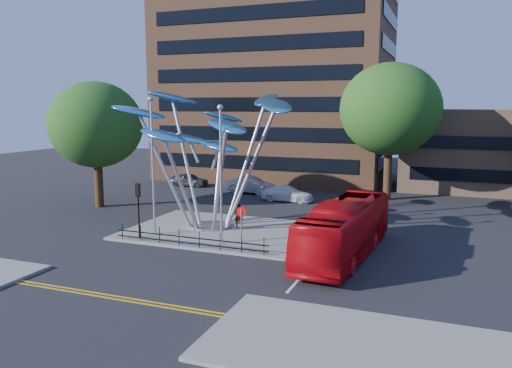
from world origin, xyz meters
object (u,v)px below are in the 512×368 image
at_px(red_bus, 345,229).
at_px(pedestrian, 239,216).
at_px(traffic_light_island, 138,199).
at_px(leaf_sculpture, 209,128).
at_px(no_entry_sign_island, 241,220).
at_px(tree_right, 390,109).
at_px(street_lamp_left, 152,154).
at_px(tree_left, 96,125).
at_px(parked_car_mid, 250,185).
at_px(street_lamp_right, 221,162).
at_px(parked_car_right, 287,194).
at_px(parked_car_left, 189,180).

height_order(red_bus, pedestrian, red_bus).
bearing_deg(traffic_light_island, leaf_sculpture, 54.96).
distance_m(traffic_light_island, no_entry_sign_island, 7.05).
distance_m(tree_right, street_lamp_left, 22.49).
xyz_separation_m(street_lamp_left, traffic_light_island, (-0.50, -1.00, -2.74)).
height_order(tree_left, red_bus, tree_left).
bearing_deg(no_entry_sign_island, red_bus, 10.70).
distance_m(no_entry_sign_island, red_bus, 5.93).
bearing_deg(parked_car_mid, tree_left, 147.15).
relative_size(street_lamp_right, parked_car_right, 1.79).
distance_m(leaf_sculpture, parked_car_right, 13.05).
bearing_deg(street_lamp_right, parked_car_right, 92.35).
bearing_deg(tree_left, parked_car_right, 29.95).
height_order(traffic_light_island, no_entry_sign_island, traffic_light_island).
distance_m(tree_left, red_bus, 23.33).
xyz_separation_m(tree_right, red_bus, (-0.18, -18.38, -6.47)).
relative_size(leaf_sculpture, traffic_light_island, 3.71).
bearing_deg(tree_right, parked_car_left, 179.47).
distance_m(parked_car_left, parked_car_mid, 7.77).
height_order(street_lamp_right, no_entry_sign_island, street_lamp_right).
xyz_separation_m(leaf_sculpture, parked_car_mid, (-2.55, 13.78, -6.07)).
distance_m(tree_left, parked_car_right, 17.15).
distance_m(tree_right, tree_left, 25.09).
xyz_separation_m(leaf_sculpture, parked_car_left, (-10.12, 15.51, -6.19)).
bearing_deg(parked_car_left, street_lamp_right, -150.22).
height_order(parked_car_mid, parked_car_right, parked_car_mid).
xyz_separation_m(tree_left, street_lamp_left, (9.50, -6.50, -1.44)).
relative_size(tree_right, leaf_sculpture, 0.95).
xyz_separation_m(leaf_sculpture, traffic_light_island, (-2.93, -4.18, -4.26)).
xyz_separation_m(leaf_sculpture, red_bus, (9.89, -3.06, -5.30)).
bearing_deg(red_bus, leaf_sculpture, 167.04).
distance_m(tree_left, traffic_light_island, 12.44).
distance_m(no_entry_sign_island, parked_car_right, 15.67).
height_order(traffic_light_island, red_bus, traffic_light_island).
height_order(tree_right, parked_car_right, tree_right).
height_order(leaf_sculpture, street_lamp_left, leaf_sculpture).
relative_size(tree_right, red_bus, 1.08).
xyz_separation_m(leaf_sculpture, pedestrian, (1.99, 0.31, -5.89)).
height_order(street_lamp_left, street_lamp_right, street_lamp_left).
distance_m(tree_right, no_entry_sign_island, 21.31).
relative_size(street_lamp_left, pedestrian, 5.28).
distance_m(street_lamp_right, parked_car_mid, 18.69).
xyz_separation_m(no_entry_sign_island, red_bus, (5.82, 1.10, -0.25)).
distance_m(no_entry_sign_island, parked_car_mid, 19.15).
distance_m(tree_right, leaf_sculpture, 18.37).
bearing_deg(tree_left, parked_car_mid, 48.10).
relative_size(traffic_light_island, red_bus, 0.30).
distance_m(red_bus, parked_car_mid, 20.95).
xyz_separation_m(traffic_light_island, pedestrian, (4.92, 4.49, -1.63)).
distance_m(leaf_sculpture, traffic_light_island, 6.65).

